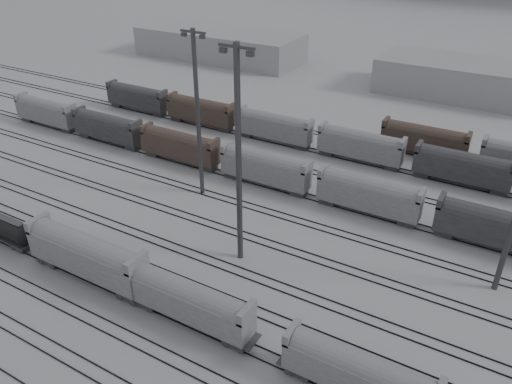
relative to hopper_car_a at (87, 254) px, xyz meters
The scene contains 11 objects.
ground 16.10m from the hopper_car_a, ahead, with size 900.00×900.00×0.00m, color #ABACB0.
tracks 23.02m from the hopper_car_a, 46.53° to the left, with size 220.00×71.50×0.16m.
hopper_car_a is the anchor object (origin of this frame).
hopper_car_b 14.88m from the hopper_car_a, ahead, with size 14.67×2.91×5.24m.
hopper_car_c 33.39m from the hopper_car_a, ahead, with size 14.03×2.79×5.02m.
light_mast_b 25.74m from the hopper_car_a, 91.56° to the left, with size 4.01×0.64×25.08m.
light_mast_c 21.21m from the hopper_car_a, 43.69° to the left, with size 4.33×0.69×27.07m.
bg_string_near 39.00m from the hopper_car_a, 52.67° to the left, with size 151.00×3.00×5.60m.
bg_string_mid 57.81m from the hopper_car_a, 54.41° to the left, with size 151.00×3.00×5.60m.
warehouse_left 103.94m from the hopper_car_a, 115.26° to the left, with size 50.00×18.00×8.00m, color #9E9EA0.
warehouse_mid 97.44m from the hopper_car_a, 74.74° to the left, with size 40.00×18.00×8.00m, color #9E9EA0.
Camera 1 is at (25.12, -29.86, 38.53)m, focal length 35.00 mm.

